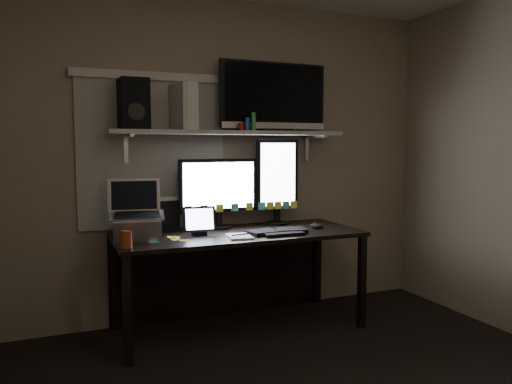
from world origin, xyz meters
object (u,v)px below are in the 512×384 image
monitor_landscape (219,193)px  cup (126,239)px  laptop (137,210)px  tv (273,97)px  mouse (317,226)px  speaker (133,104)px  desk (233,253)px  monitor_portrait (277,181)px  keyboard (277,231)px  tablet (199,221)px  game_console (183,107)px

monitor_landscape → cup: bearing=-150.9°
laptop → tv: bearing=20.8°
mouse → tv: size_ratio=0.13×
mouse → speaker: size_ratio=0.33×
cup → mouse: bearing=6.8°
desk → monitor_portrait: bearing=14.5°
monitor_landscape → keyboard: bearing=-51.0°
keyboard → mouse: mouse is taller
tablet → game_console: game_console is taller
laptop → keyboard: bearing=0.3°
speaker → monitor_portrait: bearing=-0.8°
monitor_portrait → mouse: bearing=-56.2°
desk → monitor_portrait: 0.68m
monitor_portrait → speaker: 1.27m
tv → cup: bearing=-159.9°
tablet → game_console: 0.85m
keyboard → mouse: (0.36, 0.06, 0.01)m
desk → keyboard: bearing=-46.2°
speaker → mouse: bearing=-14.2°
desk → keyboard: (0.25, -0.26, 0.19)m
keyboard → tablet: size_ratio=1.90×
tablet → speaker: speaker is taller
game_console → speaker: bearing=165.2°
mouse → cup: cup is taller
keyboard → laptop: (-0.98, 0.16, 0.19)m
monitor_landscape → mouse: size_ratio=5.37×
laptop → cup: laptop is taller
tablet → speaker: size_ratio=0.66×
game_console → monitor_portrait: bearing=-14.1°
cup → desk: bearing=24.0°
monitor_landscape → tablet: 0.36m
monitor_landscape → game_console: game_console is taller
monitor_portrait → tv: (-0.03, 0.01, 0.67)m
laptop → speaker: bearing=93.3°
keyboard → game_console: bearing=150.1°
game_console → cup: bearing=-151.7°
desk → monitor_portrait: monitor_portrait is taller
mouse → game_console: size_ratio=0.34×
monitor_portrait → cup: size_ratio=6.44×
monitor_landscape → laptop: 0.69m
game_console → tv: bearing=-13.2°
tv → desk: bearing=-164.6°
tv → game_console: size_ratio=2.63×
keyboard → speaker: size_ratio=1.26×
speaker → game_console: bearing=-1.3°
cup → game_console: bearing=43.4°
tablet → monitor_portrait: bearing=21.1°
desk → laptop: size_ratio=4.49×
keyboard → speaker: (-0.96, 0.36, 0.91)m
game_console → keyboard: bearing=-46.1°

